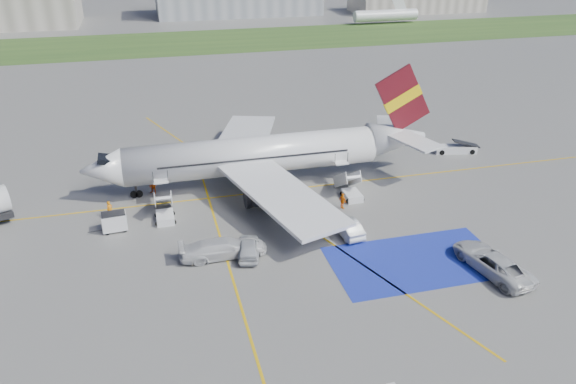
# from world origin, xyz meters

# --- Properties ---
(ground) EXTENTS (400.00, 400.00, 0.00)m
(ground) POSITION_xyz_m (0.00, 0.00, 0.00)
(ground) COLOR #60605E
(ground) RESTS_ON ground
(grass_strip) EXTENTS (400.00, 30.00, 0.01)m
(grass_strip) POSITION_xyz_m (0.00, 95.00, 0.01)
(grass_strip) COLOR #2D4C1E
(grass_strip) RESTS_ON ground
(taxiway_line_main) EXTENTS (120.00, 0.20, 0.01)m
(taxiway_line_main) POSITION_xyz_m (0.00, 12.00, 0.01)
(taxiway_line_main) COLOR gold
(taxiway_line_main) RESTS_ON ground
(taxiway_line_cross) EXTENTS (0.20, 60.00, 0.01)m
(taxiway_line_cross) POSITION_xyz_m (-5.00, -10.00, 0.01)
(taxiway_line_cross) COLOR gold
(taxiway_line_cross) RESTS_ON ground
(taxiway_line_diag) EXTENTS (20.71, 56.45, 0.01)m
(taxiway_line_diag) POSITION_xyz_m (0.00, 12.00, 0.01)
(taxiway_line_diag) COLOR gold
(taxiway_line_diag) RESTS_ON ground
(staging_box) EXTENTS (14.00, 8.00, 0.01)m
(staging_box) POSITION_xyz_m (10.00, -4.00, 0.01)
(staging_box) COLOR #1B2CA4
(staging_box) RESTS_ON ground
(airliner) EXTENTS (36.81, 32.95, 11.92)m
(airliner) POSITION_xyz_m (1.51, 14.00, 3.39)
(airliner) COLOR silver
(airliner) RESTS_ON ground
(airstairs_fwd) EXTENTS (1.90, 5.20, 3.60)m
(airstairs_fwd) POSITION_xyz_m (-9.50, 8.70, 0.62)
(airstairs_fwd) COLOR silver
(airstairs_fwd) RESTS_ON ground
(airstairs_aft) EXTENTS (1.90, 5.20, 3.60)m
(airstairs_aft) POSITION_xyz_m (9.00, 8.70, 0.62)
(airstairs_aft) COLOR silver
(airstairs_aft) RESTS_ON ground
(gpu_cart) EXTENTS (2.27, 1.58, 1.79)m
(gpu_cart) POSITION_xyz_m (-13.99, 7.54, 0.81)
(gpu_cart) COLOR silver
(gpu_cart) RESTS_ON ground
(belt_loader) EXTENTS (5.50, 2.83, 1.59)m
(belt_loader) POSITION_xyz_m (25.60, 17.04, 0.40)
(belt_loader) COLOR silver
(belt_loader) RESTS_ON ground
(car_silver_a) EXTENTS (2.56, 4.62, 1.49)m
(car_silver_a) POSITION_xyz_m (-3.11, 0.43, 0.74)
(car_silver_a) COLOR silver
(car_silver_a) RESTS_ON ground
(car_silver_b) EXTENTS (2.09, 4.72, 1.51)m
(car_silver_b) POSITION_xyz_m (6.03, 1.77, 0.75)
(car_silver_b) COLOR #B1B4B8
(car_silver_b) RESTS_ON ground
(van_white_a) EXTENTS (3.55, 6.13, 2.17)m
(van_white_a) POSITION_xyz_m (15.20, -6.80, 1.09)
(van_white_a) COLOR silver
(van_white_a) RESTS_ON ground
(van_white_b) EXTENTS (5.49, 2.34, 2.13)m
(van_white_b) POSITION_xyz_m (-5.18, 0.79, 1.07)
(van_white_b) COLOR silver
(van_white_b) RESTS_ON ground
(crew_fwd) EXTENTS (0.73, 0.69, 1.67)m
(crew_fwd) POSITION_xyz_m (-14.46, 10.28, 0.84)
(crew_fwd) COLOR orange
(crew_fwd) RESTS_ON ground
(crew_nose) EXTENTS (1.11, 1.07, 1.81)m
(crew_nose) POSITION_xyz_m (-10.31, 14.56, 0.90)
(crew_nose) COLOR #F2570C
(crew_nose) RESTS_ON ground
(crew_aft) EXTENTS (0.72, 1.02, 1.61)m
(crew_aft) POSITION_xyz_m (7.36, 6.50, 0.81)
(crew_aft) COLOR orange
(crew_aft) RESTS_ON ground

